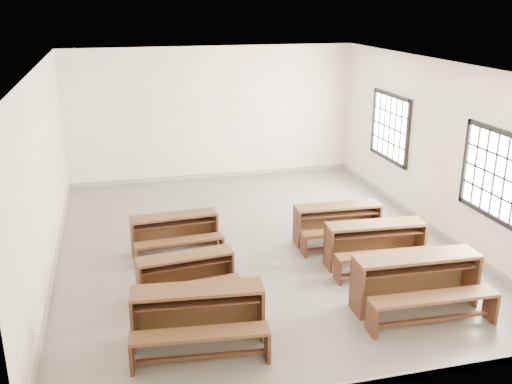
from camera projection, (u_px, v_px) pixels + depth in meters
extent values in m
plane|color=slate|center=(256.00, 244.00, 10.38)|extent=(8.50, 8.50, 0.00)
cube|color=silver|center=(256.00, 67.00, 9.36)|extent=(7.00, 8.50, 0.05)
cube|color=white|center=(213.00, 114.00, 13.75)|extent=(7.00, 0.05, 3.20)
cube|color=white|center=(355.00, 263.00, 5.99)|extent=(7.00, 0.05, 3.20)
cube|color=white|center=(45.00, 174.00, 9.06)|extent=(0.05, 8.50, 3.20)
cube|color=white|center=(435.00, 147.00, 10.68)|extent=(0.05, 8.50, 3.20)
cube|color=#9A988C|center=(214.00, 175.00, 14.25)|extent=(7.00, 0.04, 0.10)
cube|color=#9A988C|center=(55.00, 262.00, 9.56)|extent=(0.04, 8.50, 0.10)
cube|color=#9A988C|center=(428.00, 224.00, 11.18)|extent=(0.04, 8.50, 0.10)
cube|color=white|center=(496.00, 174.00, 9.03)|extent=(0.02, 1.50, 1.30)
cube|color=black|center=(501.00, 132.00, 8.80)|extent=(0.06, 1.62, 0.08)
cube|color=black|center=(489.00, 215.00, 9.24)|extent=(0.06, 1.62, 0.08)
cube|color=black|center=(466.00, 161.00, 9.75)|extent=(0.06, 0.08, 1.46)
cube|color=white|center=(391.00, 127.00, 12.33)|extent=(0.02, 1.50, 1.30)
cube|color=black|center=(392.00, 95.00, 12.10)|extent=(0.06, 1.62, 0.08)
cube|color=black|center=(388.00, 158.00, 12.55)|extent=(0.06, 1.62, 0.08)
cube|color=black|center=(408.00, 135.00, 11.60)|extent=(0.06, 0.08, 1.46)
cube|color=black|center=(374.00, 120.00, 13.05)|extent=(0.06, 0.08, 1.46)
cube|color=brown|center=(197.00, 290.00, 7.22)|extent=(1.72, 0.59, 0.04)
cube|color=brown|center=(197.00, 308.00, 7.52)|extent=(1.69, 0.21, 0.72)
cube|color=#492719|center=(133.00, 321.00, 7.23)|extent=(0.08, 0.42, 0.72)
cube|color=#492719|center=(261.00, 311.00, 7.46)|extent=(0.08, 0.42, 0.72)
cube|color=#492719|center=(198.00, 301.00, 7.25)|extent=(1.59, 0.47, 0.02)
cube|color=brown|center=(200.00, 334.00, 6.84)|extent=(1.71, 0.46, 0.04)
cube|color=#492719|center=(132.00, 356.00, 6.80)|extent=(0.07, 0.30, 0.40)
cube|color=#492719|center=(268.00, 344.00, 7.03)|extent=(0.07, 0.30, 0.40)
cube|color=#492719|center=(201.00, 356.00, 6.94)|extent=(1.56, 0.21, 0.04)
cube|color=brown|center=(185.00, 256.00, 8.43)|extent=(1.46, 0.51, 0.04)
cube|color=brown|center=(183.00, 271.00, 8.68)|extent=(1.42, 0.19, 0.61)
cube|color=#492719|center=(139.00, 283.00, 8.30)|extent=(0.08, 0.36, 0.61)
cube|color=#492719|center=(230.00, 268.00, 8.77)|extent=(0.08, 0.36, 0.61)
cube|color=#492719|center=(185.00, 264.00, 8.46)|extent=(1.34, 0.41, 0.02)
cube|color=brown|center=(193.00, 285.00, 8.13)|extent=(1.45, 0.41, 0.04)
cube|color=#492719|center=(145.00, 306.00, 7.96)|extent=(0.06, 0.25, 0.34)
cube|color=#492719|center=(239.00, 289.00, 8.42)|extent=(0.06, 0.25, 0.34)
cube|color=#492719|center=(194.00, 302.00, 8.22)|extent=(1.32, 0.19, 0.04)
cube|color=brown|center=(174.00, 216.00, 9.91)|extent=(1.53, 0.48, 0.04)
cube|color=brown|center=(173.00, 230.00, 10.17)|extent=(1.50, 0.14, 0.64)
cube|color=#492719|center=(132.00, 239.00, 9.80)|extent=(0.06, 0.38, 0.64)
cube|color=#492719|center=(215.00, 229.00, 10.23)|extent=(0.06, 0.38, 0.64)
cube|color=#492719|center=(174.00, 223.00, 9.93)|extent=(1.41, 0.38, 0.02)
cube|color=brown|center=(180.00, 241.00, 9.58)|extent=(1.52, 0.36, 0.04)
cube|color=#492719|center=(136.00, 257.00, 9.43)|extent=(0.06, 0.27, 0.36)
cube|color=#492719|center=(222.00, 246.00, 9.86)|extent=(0.06, 0.27, 0.36)
cube|color=#492719|center=(180.00, 256.00, 9.67)|extent=(1.39, 0.14, 0.04)
cube|color=brown|center=(417.00, 257.00, 8.03)|extent=(1.82, 0.52, 0.05)
cube|color=brown|center=(408.00, 276.00, 8.35)|extent=(1.80, 0.12, 0.77)
cube|color=#492719|center=(357.00, 289.00, 7.99)|extent=(0.06, 0.45, 0.77)
cube|color=#492719|center=(470.00, 277.00, 8.33)|extent=(0.06, 0.45, 0.77)
cube|color=#492719|center=(417.00, 268.00, 8.06)|extent=(1.68, 0.41, 0.02)
cube|color=brown|center=(434.00, 297.00, 7.63)|extent=(1.81, 0.39, 0.05)
cube|color=#492719|center=(372.00, 320.00, 7.53)|extent=(0.06, 0.32, 0.43)
cube|color=#492719|center=(491.00, 306.00, 7.87)|extent=(0.06, 0.32, 0.43)
cube|color=#492719|center=(432.00, 319.00, 7.73)|extent=(1.67, 0.12, 0.05)
cube|color=brown|center=(376.00, 224.00, 9.37)|extent=(1.67, 0.52, 0.04)
cube|color=brown|center=(371.00, 240.00, 9.66)|extent=(1.65, 0.15, 0.70)
cube|color=#492719|center=(328.00, 248.00, 9.35)|extent=(0.07, 0.41, 0.70)
cube|color=#492719|center=(420.00, 241.00, 9.63)|extent=(0.07, 0.41, 0.70)
cube|color=#492719|center=(376.00, 233.00, 9.40)|extent=(1.54, 0.41, 0.02)
cube|color=brown|center=(387.00, 254.00, 9.00)|extent=(1.66, 0.40, 0.04)
cube|color=#492719|center=(338.00, 271.00, 8.93)|extent=(0.06, 0.29, 0.39)
cube|color=#492719|center=(433.00, 263.00, 9.20)|extent=(0.06, 0.29, 0.39)
cube|color=#492719|center=(385.00, 272.00, 9.10)|extent=(1.53, 0.15, 0.04)
cube|color=brown|center=(338.00, 206.00, 10.29)|extent=(1.59, 0.46, 0.04)
cube|color=brown|center=(334.00, 221.00, 10.57)|extent=(1.57, 0.11, 0.67)
cube|color=#492719|center=(297.00, 227.00, 10.26)|extent=(0.06, 0.39, 0.67)
cube|color=#492719|center=(376.00, 221.00, 10.55)|extent=(0.06, 0.39, 0.67)
cube|color=#492719|center=(338.00, 213.00, 10.32)|extent=(1.47, 0.36, 0.02)
cube|color=brown|center=(346.00, 231.00, 9.94)|extent=(1.58, 0.35, 0.04)
cube|color=#492719|center=(304.00, 245.00, 9.86)|extent=(0.05, 0.28, 0.37)
cube|color=#492719|center=(387.00, 238.00, 10.15)|extent=(0.05, 0.28, 0.37)
cube|color=#492719|center=(346.00, 246.00, 10.04)|extent=(1.45, 0.11, 0.04)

